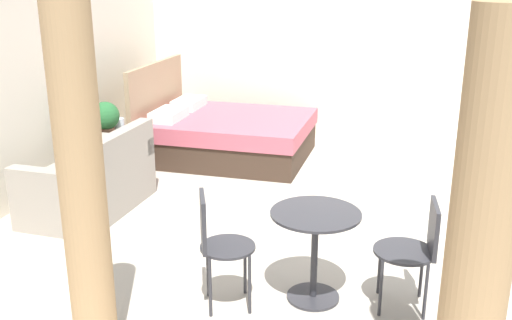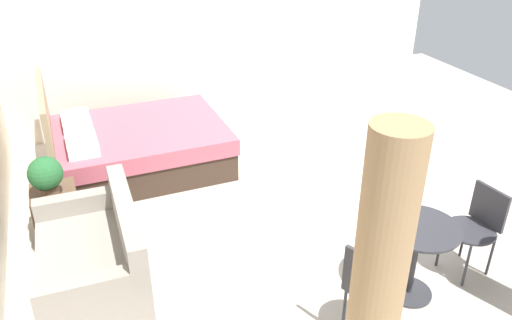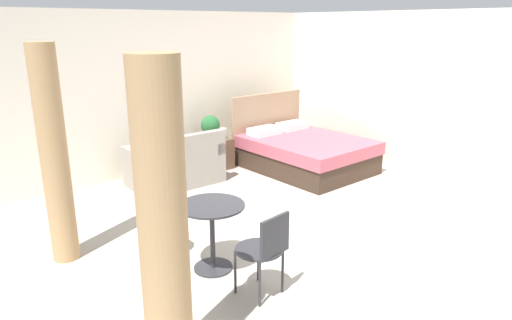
{
  "view_description": "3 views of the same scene",
  "coord_description": "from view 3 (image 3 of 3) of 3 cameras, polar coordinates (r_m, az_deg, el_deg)",
  "views": [
    {
      "loc": [
        -5.29,
        -0.72,
        2.32
      ],
      "look_at": [
        -0.35,
        0.7,
        0.64
      ],
      "focal_mm": 41.72,
      "sensor_mm": 36.0,
      "label": 1
    },
    {
      "loc": [
        -4.08,
        2.36,
        3.04
      ],
      "look_at": [
        -0.31,
        0.85,
        0.87
      ],
      "focal_mm": 36.09,
      "sensor_mm": 36.0,
      "label": 2
    },
    {
      "loc": [
        -3.79,
        -3.45,
        2.34
      ],
      "look_at": [
        -0.16,
        0.86,
        0.66
      ],
      "focal_mm": 32.22,
      "sensor_mm": 36.0,
      "label": 3
    }
  ],
  "objects": [
    {
      "name": "ground_plane",
      "position": [
        5.64,
        6.91,
        -8.17
      ],
      "size": [
        8.55,
        9.33,
        0.02
      ],
      "primitive_type": "cube",
      "color": "#B2A899"
    },
    {
      "name": "wall_back",
      "position": [
        7.7,
        -10.36,
        8.32
      ],
      "size": [
        8.55,
        0.12,
        2.54
      ],
      "primitive_type": "cube",
      "color": "silver",
      "rests_on": "ground"
    },
    {
      "name": "wall_right",
      "position": [
        7.49,
        22.06,
        7.17
      ],
      "size": [
        0.12,
        6.33,
        2.54
      ],
      "primitive_type": "cube",
      "color": "silver",
      "rests_on": "ground"
    },
    {
      "name": "bed",
      "position": [
        7.68,
        5.89,
        1.07
      ],
      "size": [
        1.58,
        2.01,
        1.16
      ],
      "color": "#38281E",
      "rests_on": "ground"
    },
    {
      "name": "couch",
      "position": [
        6.99,
        -9.9,
        -0.72
      ],
      "size": [
        1.34,
        0.84,
        0.81
      ],
      "color": "gray",
      "rests_on": "ground"
    },
    {
      "name": "nightstand",
      "position": [
        7.69,
        -4.88,
        0.8
      ],
      "size": [
        0.43,
        0.41,
        0.51
      ],
      "color": "brown",
      "rests_on": "ground"
    },
    {
      "name": "potted_plant",
      "position": [
        7.54,
        -5.68,
        4.19
      ],
      "size": [
        0.31,
        0.31,
        0.4
      ],
      "color": "brown",
      "rests_on": "nightstand"
    },
    {
      "name": "vase",
      "position": [
        7.67,
        -4.16,
        3.36
      ],
      "size": [
        0.13,
        0.13,
        0.16
      ],
      "color": "silver",
      "rests_on": "nightstand"
    },
    {
      "name": "balcony_table",
      "position": [
        4.5,
        -5.47,
        -7.98
      ],
      "size": [
        0.64,
        0.64,
        0.68
      ],
      "color": "#2D2D33",
      "rests_on": "ground"
    },
    {
      "name": "cafe_chair_near_window",
      "position": [
        4.86,
        -12.59,
        -5.84
      ],
      "size": [
        0.51,
        0.51,
        0.85
      ],
      "color": "#2D2D33",
      "rests_on": "ground"
    },
    {
      "name": "cafe_chair_near_couch",
      "position": [
        4.04,
        1.22,
        -10.69
      ],
      "size": [
        0.47,
        0.47,
        0.8
      ],
      "color": "#2D2D33",
      "rests_on": "ground"
    },
    {
      "name": "curtain_left",
      "position": [
        2.99,
        -11.46,
        -8.41
      ],
      "size": [
        0.32,
        0.32,
        2.18
      ],
      "color": "tan",
      "rests_on": "ground"
    },
    {
      "name": "curtain_right",
      "position": [
        4.89,
        -23.77,
        0.35
      ],
      "size": [
        0.26,
        0.26,
        2.18
      ],
      "color": "tan",
      "rests_on": "ground"
    }
  ]
}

